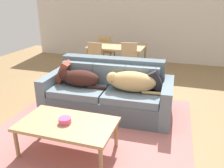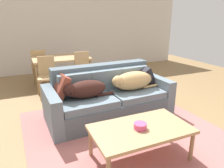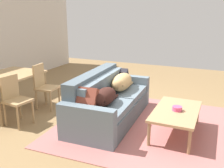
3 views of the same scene
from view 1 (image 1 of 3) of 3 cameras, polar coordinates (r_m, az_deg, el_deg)
name	(u,v)px [view 1 (image 1 of 3)]	position (r m, az deg, el deg)	size (l,w,h in m)	color
ground_plane	(116,120)	(3.92, 0.95, -8.66)	(10.00, 10.00, 0.00)	olive
back_partition	(155,17)	(7.37, 10.42, 15.84)	(8.00, 0.12, 2.70)	beige
area_rug	(93,131)	(3.61, -4.73, -11.38)	(2.88, 3.00, 0.01)	#B06763
couch	(108,93)	(4.08, -0.96, -2.11)	(2.21, 1.04, 0.90)	#4F5D67
dog_on_left_cushion	(79,78)	(4.02, -8.09, 1.48)	(0.83, 0.36, 0.28)	#381C16
dog_on_right_cushion	(130,81)	(3.77, 4.52, 0.65)	(0.94, 0.37, 0.33)	tan
throw_pillow_by_left_arm	(65,71)	(4.31, -11.34, 3.10)	(0.11, 0.40, 0.40)	brown
throw_pillow_by_right_arm	(157,80)	(3.89, 10.94, 0.99)	(0.14, 0.37, 0.37)	black
coffee_table	(67,126)	(3.03, -10.86, -9.94)	(1.21, 0.69, 0.43)	tan
bowl_on_coffee_table	(65,120)	(3.00, -11.40, -8.70)	(0.16, 0.16, 0.07)	#EA4C7F
dining_table	(118,48)	(5.97, 1.36, 8.76)	(1.37, 0.98, 0.76)	tan
dining_chair_near_left	(93,60)	(5.59, -4.70, 5.88)	(0.44, 0.44, 0.90)	tan
dining_chair_near_right	(128,62)	(5.36, 3.94, 5.39)	(0.44, 0.44, 0.94)	tan
dining_chair_far_left	(106,50)	(6.65, -1.47, 8.34)	(0.42, 0.42, 0.90)	tan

